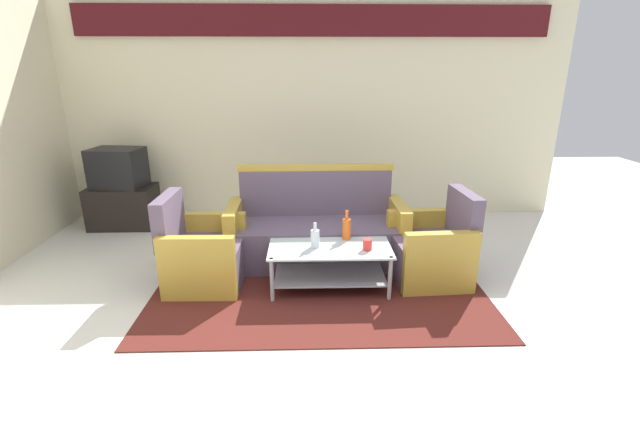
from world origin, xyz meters
name	(u,v)px	position (x,y,z in m)	size (l,w,h in m)	color
ground_plane	(322,333)	(0.00, 0.00, 0.00)	(14.00, 14.00, 0.00)	silver
wall_back	(314,105)	(0.00, 3.05, 1.48)	(6.52, 0.19, 2.80)	beige
rug	(319,286)	(0.00, 0.79, 0.01)	(2.99, 2.01, 0.01)	#511E19
couch	(317,232)	(-0.01, 1.40, 0.32)	(1.81, 0.77, 0.96)	#5B4C60
armchair_left	(202,255)	(-1.08, 0.89, 0.29)	(0.71, 0.77, 0.85)	#5B4C60
armchair_right	(432,250)	(1.08, 0.93, 0.29)	(0.74, 0.80, 0.85)	#5B4C60
coffee_table	(330,260)	(0.10, 0.77, 0.27)	(1.10, 0.60, 0.40)	silver
bottle_orange	(347,228)	(0.26, 0.94, 0.52)	(0.08, 0.08, 0.28)	#D85919
bottle_clear	(315,238)	(-0.04, 0.75, 0.50)	(0.08, 0.08, 0.23)	silver
cup	(367,245)	(0.42, 0.67, 0.46)	(0.08, 0.08, 0.10)	red
tv_stand	(124,207)	(-2.44, 2.55, 0.26)	(0.80, 0.50, 0.52)	black
television	(118,168)	(-2.44, 2.55, 0.76)	(0.66, 0.52, 0.48)	black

